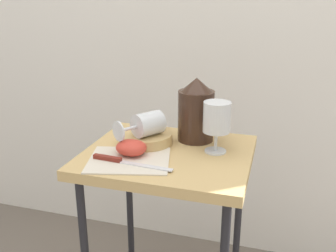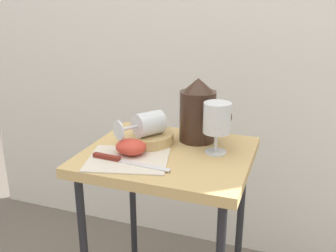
{
  "view_description": "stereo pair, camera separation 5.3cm",
  "coord_description": "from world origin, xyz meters",
  "px_view_note": "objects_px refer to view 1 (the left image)",
  "views": [
    {
      "loc": [
        0.3,
        -1.0,
        1.14
      ],
      "look_at": [
        0.0,
        0.0,
        0.78
      ],
      "focal_mm": 40.64,
      "sensor_mm": 36.0,
      "label": 1
    },
    {
      "loc": [
        0.35,
        -0.99,
        1.14
      ],
      "look_at": [
        0.0,
        0.0,
        0.78
      ],
      "focal_mm": 40.64,
      "sensor_mm": 36.0,
      "label": 2
    }
  ],
  "objects_px": {
    "pitcher": "(196,115)",
    "apple_half_right": "(133,148)",
    "wine_glass_tipped_near": "(147,124)",
    "knife": "(120,161)",
    "table": "(168,177)",
    "basket_tray": "(146,138)",
    "wine_glass_upright": "(217,120)",
    "apple_half_left": "(129,147)"
  },
  "relations": [
    {
      "from": "pitcher",
      "to": "apple_half_right",
      "type": "xyz_separation_m",
      "value": [
        -0.14,
        -0.18,
        -0.06
      ]
    },
    {
      "from": "wine_glass_tipped_near",
      "to": "knife",
      "type": "xyz_separation_m",
      "value": [
        -0.03,
        -0.14,
        -0.06
      ]
    },
    {
      "from": "table",
      "to": "basket_tray",
      "type": "bearing_deg",
      "value": 153.48
    },
    {
      "from": "pitcher",
      "to": "wine_glass_tipped_near",
      "type": "bearing_deg",
      "value": -143.01
    },
    {
      "from": "pitcher",
      "to": "wine_glass_upright",
      "type": "xyz_separation_m",
      "value": [
        0.08,
        -0.08,
        0.02
      ]
    },
    {
      "from": "table",
      "to": "wine_glass_tipped_near",
      "type": "bearing_deg",
      "value": 163.53
    },
    {
      "from": "basket_tray",
      "to": "knife",
      "type": "bearing_deg",
      "value": -95.51
    },
    {
      "from": "wine_glass_upright",
      "to": "apple_half_right",
      "type": "relative_size",
      "value": 1.97
    },
    {
      "from": "apple_half_right",
      "to": "apple_half_left",
      "type": "bearing_deg",
      "value": 174.57
    },
    {
      "from": "table",
      "to": "knife",
      "type": "xyz_separation_m",
      "value": [
        -0.1,
        -0.12,
        0.09
      ]
    },
    {
      "from": "apple_half_left",
      "to": "apple_half_right",
      "type": "relative_size",
      "value": 1.0
    },
    {
      "from": "apple_half_left",
      "to": "wine_glass_upright",
      "type": "bearing_deg",
      "value": 22.81
    },
    {
      "from": "wine_glass_upright",
      "to": "pitcher",
      "type": "bearing_deg",
      "value": 133.47
    },
    {
      "from": "basket_tray",
      "to": "knife",
      "type": "distance_m",
      "value": 0.16
    },
    {
      "from": "knife",
      "to": "table",
      "type": "bearing_deg",
      "value": 50.11
    },
    {
      "from": "basket_tray",
      "to": "wine_glass_tipped_near",
      "type": "distance_m",
      "value": 0.06
    },
    {
      "from": "table",
      "to": "wine_glass_upright",
      "type": "xyz_separation_m",
      "value": [
        0.14,
        0.04,
        0.18
      ]
    },
    {
      "from": "table",
      "to": "apple_half_left",
      "type": "distance_m",
      "value": 0.16
    },
    {
      "from": "basket_tray",
      "to": "wine_glass_tipped_near",
      "type": "relative_size",
      "value": 1.04
    },
    {
      "from": "basket_tray",
      "to": "apple_half_right",
      "type": "height_order",
      "value": "apple_half_right"
    },
    {
      "from": "pitcher",
      "to": "apple_half_left",
      "type": "height_order",
      "value": "pitcher"
    },
    {
      "from": "basket_tray",
      "to": "apple_half_right",
      "type": "distance_m",
      "value": 0.11
    },
    {
      "from": "basket_tray",
      "to": "apple_half_left",
      "type": "bearing_deg",
      "value": -96.99
    },
    {
      "from": "table",
      "to": "wine_glass_upright",
      "type": "height_order",
      "value": "wine_glass_upright"
    },
    {
      "from": "basket_tray",
      "to": "wine_glass_upright",
      "type": "distance_m",
      "value": 0.24
    },
    {
      "from": "basket_tray",
      "to": "pitcher",
      "type": "relative_size",
      "value": 0.83
    },
    {
      "from": "apple_half_right",
      "to": "wine_glass_tipped_near",
      "type": "bearing_deg",
      "value": 81.65
    },
    {
      "from": "apple_half_right",
      "to": "pitcher",
      "type": "bearing_deg",
      "value": 51.9
    },
    {
      "from": "knife",
      "to": "wine_glass_tipped_near",
      "type": "bearing_deg",
      "value": 79.07
    },
    {
      "from": "basket_tray",
      "to": "table",
      "type": "bearing_deg",
      "value": -26.52
    },
    {
      "from": "basket_tray",
      "to": "pitcher",
      "type": "height_order",
      "value": "pitcher"
    },
    {
      "from": "basket_tray",
      "to": "pitcher",
      "type": "bearing_deg",
      "value": 28.57
    },
    {
      "from": "apple_half_right",
      "to": "wine_glass_upright",
      "type": "bearing_deg",
      "value": 24.18
    },
    {
      "from": "knife",
      "to": "pitcher",
      "type": "bearing_deg",
      "value": 56.74
    },
    {
      "from": "wine_glass_upright",
      "to": "apple_half_right",
      "type": "bearing_deg",
      "value": -155.82
    },
    {
      "from": "wine_glass_tipped_near",
      "to": "apple_half_right",
      "type": "height_order",
      "value": "wine_glass_tipped_near"
    },
    {
      "from": "basket_tray",
      "to": "pitcher",
      "type": "xyz_separation_m",
      "value": [
        0.14,
        0.08,
        0.07
      ]
    },
    {
      "from": "wine_glass_tipped_near",
      "to": "pitcher",
      "type": "bearing_deg",
      "value": 36.99
    },
    {
      "from": "wine_glass_tipped_near",
      "to": "table",
      "type": "bearing_deg",
      "value": -16.47
    },
    {
      "from": "table",
      "to": "apple_half_right",
      "type": "distance_m",
      "value": 0.15
    },
    {
      "from": "table",
      "to": "basket_tray",
      "type": "relative_size",
      "value": 4.19
    },
    {
      "from": "knife",
      "to": "wine_glass_upright",
      "type": "bearing_deg",
      "value": 33.78
    }
  ]
}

